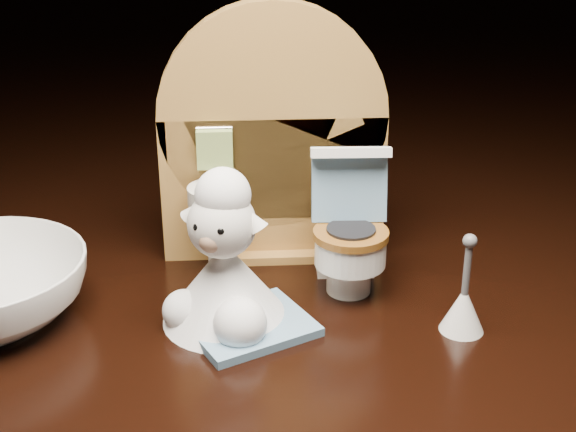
% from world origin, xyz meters
% --- Properties ---
extents(backdrop_panel, '(0.13, 0.05, 0.15)m').
position_xyz_m(backdrop_panel, '(-0.00, 0.06, 0.07)').
color(backdrop_panel, '#A37435').
rests_on(backdrop_panel, ground).
extents(toy_toilet, '(0.04, 0.05, 0.08)m').
position_xyz_m(toy_toilet, '(0.04, 0.02, 0.03)').
color(toy_toilet, white).
rests_on(toy_toilet, ground).
extents(bath_mat, '(0.07, 0.07, 0.00)m').
position_xyz_m(bath_mat, '(-0.02, -0.02, 0.00)').
color(bath_mat, '#648CAC').
rests_on(bath_mat, ground).
extents(toilet_brush, '(0.02, 0.02, 0.05)m').
position_xyz_m(toilet_brush, '(0.09, -0.03, 0.01)').
color(toilet_brush, white).
rests_on(toilet_brush, ground).
extents(plush_lamb, '(0.07, 0.07, 0.09)m').
position_xyz_m(plush_lamb, '(-0.03, -0.01, 0.03)').
color(plush_lamb, white).
rests_on(plush_lamb, ground).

